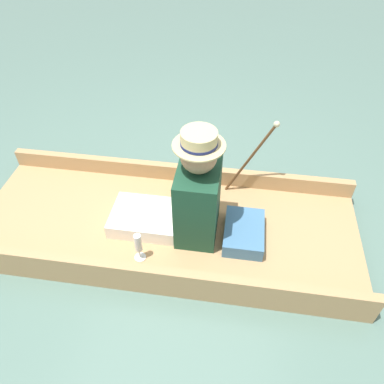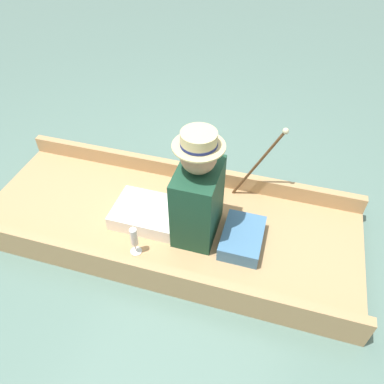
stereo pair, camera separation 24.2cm
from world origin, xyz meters
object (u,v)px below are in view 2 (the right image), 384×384
Objects in this scene: teddy_bear at (199,174)px; wine_glass at (134,239)px; seated_person at (187,196)px; walking_cane at (263,157)px.

wine_glass is (-0.70, 0.24, -0.04)m from teddy_bear.
teddy_bear is at bearing -19.09° from wine_glass.
seated_person reaches higher than teddy_bear.
wine_glass is at bearing 131.51° from seated_person.
teddy_bear reaches higher than wine_glass.
teddy_bear is at bearing 96.66° from walking_cane.
walking_cane reaches higher than teddy_bear.
wine_glass is (-0.30, 0.27, -0.17)m from seated_person.
seated_person is 3.70× the size of wine_glass.
seated_person is 0.62m from walking_cane.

